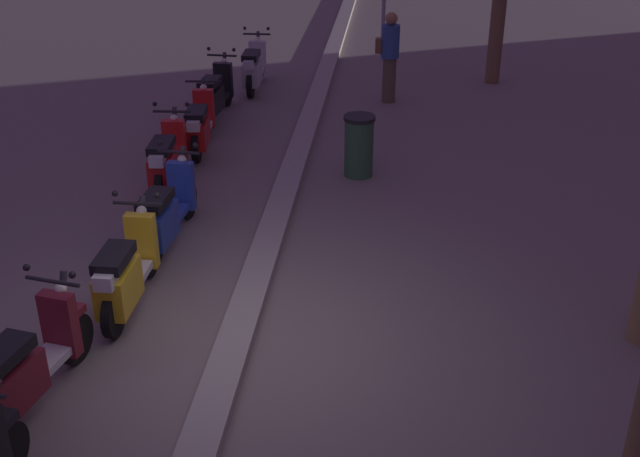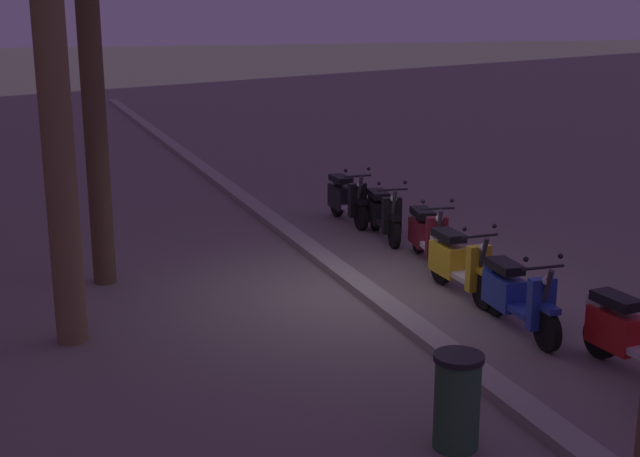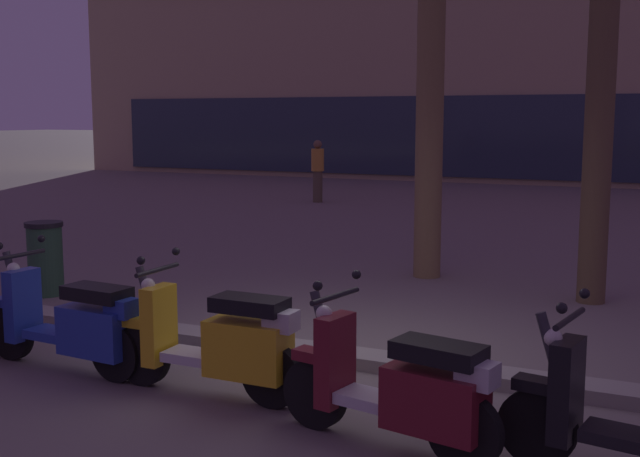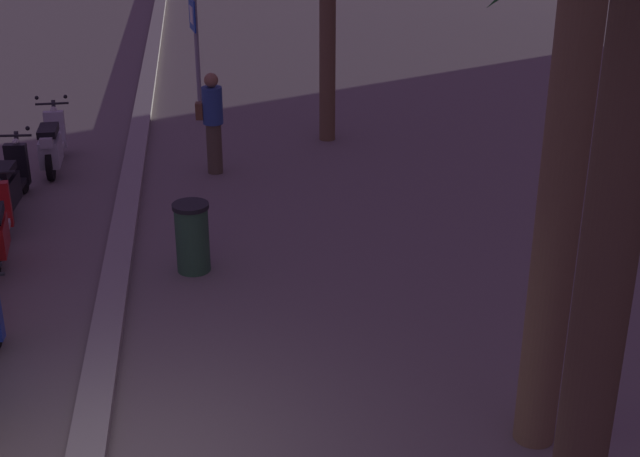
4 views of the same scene
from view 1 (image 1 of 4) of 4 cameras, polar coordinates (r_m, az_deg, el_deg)
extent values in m
plane|color=slate|center=(8.33, -5.11, -8.03)|extent=(200.00, 200.00, 0.00)
cube|color=gray|center=(8.32, -6.00, -7.63)|extent=(60.00, 0.36, 0.12)
cylinder|color=black|center=(17.05, -4.40, 11.46)|extent=(0.52, 0.11, 0.52)
cylinder|color=black|center=(15.89, -5.03, 10.29)|extent=(0.52, 0.11, 0.52)
cube|color=silver|center=(16.50, -4.69, 11.14)|extent=(0.61, 0.29, 0.08)
cube|color=silver|center=(16.05, -4.94, 11.12)|extent=(0.69, 0.34, 0.45)
cube|color=black|center=(15.93, -5.00, 12.34)|extent=(0.61, 0.31, 0.12)
cube|color=silver|center=(16.80, -4.52, 12.25)|extent=(0.15, 0.34, 0.66)
cube|color=silver|center=(16.98, -4.44, 12.40)|extent=(0.32, 0.17, 0.08)
cylinder|color=#333338|center=(16.84, -4.50, 12.81)|extent=(0.28, 0.08, 0.69)
cylinder|color=black|center=(16.69, -4.58, 13.81)|extent=(0.05, 0.56, 0.04)
sphere|color=white|center=(16.82, -4.52, 13.42)|extent=(0.12, 0.12, 0.12)
cube|color=silver|center=(15.69, -5.14, 11.73)|extent=(0.24, 0.21, 0.16)
sphere|color=black|center=(16.68, -5.45, 14.19)|extent=(0.07, 0.07, 0.07)
sphere|color=black|center=(16.61, -3.76, 14.20)|extent=(0.07, 0.07, 0.07)
cylinder|color=black|center=(15.45, -6.75, 9.73)|extent=(0.53, 0.13, 0.52)
cylinder|color=black|center=(14.33, -8.08, 8.29)|extent=(0.53, 0.13, 0.52)
cube|color=black|center=(14.92, -7.35, 9.31)|extent=(0.62, 0.32, 0.08)
cube|color=black|center=(14.48, -7.86, 9.14)|extent=(0.70, 0.36, 0.42)
cube|color=black|center=(14.37, -7.97, 10.40)|extent=(0.62, 0.34, 0.12)
cube|color=black|center=(15.20, -6.99, 10.58)|extent=(0.16, 0.35, 0.66)
cube|color=black|center=(15.37, -6.81, 10.76)|extent=(0.33, 0.18, 0.08)
cylinder|color=#333338|center=(15.24, -6.94, 11.20)|extent=(0.29, 0.09, 0.69)
cylinder|color=black|center=(15.08, -7.09, 12.29)|extent=(0.08, 0.56, 0.04)
sphere|color=white|center=(15.21, -6.96, 11.88)|extent=(0.12, 0.12, 0.12)
cube|color=black|center=(14.14, -8.27, 9.69)|extent=(0.25, 0.22, 0.16)
sphere|color=black|center=(15.10, -8.04, 12.72)|extent=(0.07, 0.07, 0.07)
sphere|color=black|center=(14.97, -6.24, 12.70)|extent=(0.07, 0.07, 0.07)
cylinder|color=black|center=(13.88, -8.19, 7.66)|extent=(0.53, 0.15, 0.52)
cylinder|color=black|center=(12.76, -8.91, 5.88)|extent=(0.53, 0.15, 0.52)
cube|color=silver|center=(13.34, -8.52, 7.12)|extent=(0.62, 0.33, 0.08)
cube|color=red|center=(12.91, -8.81, 6.85)|extent=(0.71, 0.38, 0.42)
cube|color=black|center=(12.78, -8.93, 8.23)|extent=(0.63, 0.35, 0.12)
cube|color=red|center=(13.62, -8.37, 8.56)|extent=(0.17, 0.35, 0.66)
cube|color=red|center=(13.79, -8.27, 8.80)|extent=(0.33, 0.19, 0.08)
cylinder|color=#333338|center=(13.65, -8.37, 9.27)|extent=(0.29, 0.10, 0.69)
cylinder|color=black|center=(13.48, -8.50, 10.46)|extent=(0.09, 0.56, 0.04)
sphere|color=white|center=(13.61, -8.41, 10.01)|extent=(0.12, 0.12, 0.12)
cube|color=silver|center=(12.55, -9.08, 7.39)|extent=(0.26, 0.22, 0.16)
cylinder|color=black|center=(12.45, -10.18, 5.25)|extent=(0.53, 0.13, 0.52)
cylinder|color=black|center=(11.36, -11.36, 3.00)|extent=(0.53, 0.13, 0.52)
cube|color=silver|center=(11.93, -10.72, 4.53)|extent=(0.62, 0.32, 0.08)
cube|color=red|center=(11.49, -11.21, 4.25)|extent=(0.70, 0.36, 0.45)
cube|color=black|center=(11.34, -11.39, 5.88)|extent=(0.62, 0.34, 0.12)
cube|color=red|center=(12.19, -10.46, 6.21)|extent=(0.16, 0.35, 0.66)
cube|color=red|center=(12.35, -10.29, 6.50)|extent=(0.33, 0.18, 0.08)
cylinder|color=#333338|center=(12.21, -10.44, 7.00)|extent=(0.29, 0.09, 0.69)
cylinder|color=black|center=(12.03, -10.64, 8.30)|extent=(0.07, 0.56, 0.04)
sphere|color=white|center=(12.17, -10.49, 7.83)|extent=(0.12, 0.12, 0.12)
cube|color=silver|center=(11.13, -11.65, 4.88)|extent=(0.25, 0.21, 0.16)
sphere|color=black|center=(12.03, -11.84, 8.79)|extent=(0.07, 0.07, 0.07)
sphere|color=black|center=(11.93, -9.57, 8.83)|extent=(0.07, 0.07, 0.07)
cylinder|color=black|center=(10.88, -9.55, 2.05)|extent=(0.53, 0.13, 0.52)
cylinder|color=black|center=(9.77, -11.94, -1.17)|extent=(0.53, 0.13, 0.52)
cube|color=#233D9E|center=(10.33, -10.62, 0.95)|extent=(0.62, 0.32, 0.08)
cube|color=#233D9E|center=(9.88, -11.59, 0.24)|extent=(0.70, 0.36, 0.43)
cube|color=black|center=(9.71, -11.81, 2.01)|extent=(0.62, 0.34, 0.12)
cube|color=#233D9E|center=(10.61, -9.96, 3.07)|extent=(0.16, 0.35, 0.66)
cube|color=#233D9E|center=(10.76, -9.66, 3.46)|extent=(0.33, 0.18, 0.08)
cylinder|color=#333338|center=(10.62, -9.89, 3.99)|extent=(0.29, 0.09, 0.69)
cylinder|color=black|center=(10.43, -10.16, 5.44)|extent=(0.08, 0.56, 0.04)
sphere|color=white|center=(10.57, -9.93, 4.93)|extent=(0.12, 0.12, 0.12)
cube|color=#233D9E|center=(9.52, -12.33, 0.76)|extent=(0.25, 0.22, 0.16)
sphere|color=black|center=(10.45, -11.50, 6.07)|extent=(0.07, 0.07, 0.07)
sphere|color=black|center=(10.29, -8.98, 5.96)|extent=(0.07, 0.07, 0.07)
cylinder|color=black|center=(9.54, -12.25, -1.91)|extent=(0.52, 0.10, 0.52)
cylinder|color=black|center=(8.52, -14.67, -5.96)|extent=(0.52, 0.10, 0.52)
cube|color=silver|center=(9.03, -13.33, -3.33)|extent=(0.60, 0.28, 0.08)
cube|color=gold|center=(8.60, -14.34, -4.12)|extent=(0.68, 0.32, 0.46)
cube|color=black|center=(8.40, -14.67, -2.05)|extent=(0.60, 0.30, 0.12)
cube|color=gold|center=(9.25, -12.73, -0.87)|extent=(0.14, 0.34, 0.66)
cube|color=gold|center=(9.41, -12.41, -0.36)|extent=(0.32, 0.16, 0.08)
cylinder|color=#333338|center=(9.26, -12.68, 0.18)|extent=(0.28, 0.07, 0.69)
cylinder|color=black|center=(9.05, -13.03, 1.77)|extent=(0.04, 0.56, 0.04)
sphere|color=white|center=(9.20, -12.76, 1.24)|extent=(0.12, 0.12, 0.12)
cube|color=silver|center=(8.22, -15.21, -3.59)|extent=(0.24, 0.20, 0.16)
sphere|color=black|center=(9.06, -14.59, 2.46)|extent=(0.07, 0.07, 0.07)
sphere|color=black|center=(8.91, -11.68, 2.36)|extent=(0.07, 0.07, 0.07)
cylinder|color=black|center=(8.23, -17.28, -7.61)|extent=(0.53, 0.20, 0.52)
cube|color=silver|center=(7.84, -19.50, -9.36)|extent=(0.64, 0.39, 0.08)
cube|color=maroon|center=(7.51, -21.48, -10.54)|extent=(0.73, 0.44, 0.42)
cube|color=black|center=(7.31, -22.02, -8.49)|extent=(0.65, 0.41, 0.12)
cube|color=maroon|center=(7.95, -18.25, -6.56)|extent=(0.20, 0.36, 0.66)
cube|color=maroon|center=(8.07, -17.56, -5.91)|extent=(0.34, 0.22, 0.08)
cylinder|color=#333338|center=(7.93, -18.09, -5.36)|extent=(0.29, 0.12, 0.69)
cylinder|color=black|center=(7.71, -18.75, -3.63)|extent=(0.15, 0.56, 0.04)
sphere|color=white|center=(7.85, -18.20, -4.17)|extent=(0.12, 0.12, 0.12)
sphere|color=black|center=(7.78, -20.42, -2.65)|extent=(0.07, 0.07, 0.07)
sphere|color=black|center=(7.52, -17.45, -3.21)|extent=(0.07, 0.07, 0.07)
cylinder|color=black|center=(7.09, -21.76, -14.78)|extent=(0.53, 0.18, 0.52)
cylinder|color=#939399|center=(18.46, 4.62, 15.63)|extent=(0.09, 0.09, 2.40)
cylinder|color=brown|center=(15.59, 5.00, 10.64)|extent=(0.26, 0.26, 0.87)
cylinder|color=#2D4C8C|center=(15.40, 5.11, 13.30)|extent=(0.34, 0.34, 0.62)
sphere|color=#9E704C|center=(15.31, 5.18, 14.85)|extent=(0.24, 0.24, 0.24)
cube|color=brown|center=(15.45, 4.27, 13.02)|extent=(0.17, 0.14, 0.28)
cylinder|color=#2D5638|center=(12.04, 2.82, 5.86)|extent=(0.44, 0.44, 0.90)
cylinder|color=black|center=(11.88, 2.87, 7.98)|extent=(0.48, 0.48, 0.06)
camera|label=2|loc=(17.98, 17.58, 23.44)|focal=47.40mm
camera|label=3|loc=(9.29, -56.17, -0.86)|focal=44.61mm
camera|label=4|loc=(0.74, -100.63, 69.44)|focal=51.16mm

